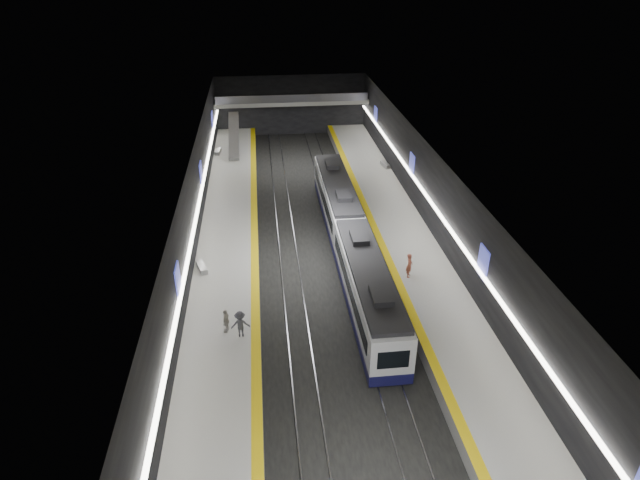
{
  "coord_description": "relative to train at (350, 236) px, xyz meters",
  "views": [
    {
      "loc": [
        -4.27,
        -36.82,
        22.95
      ],
      "look_at": [
        -0.01,
        0.44,
        2.2
      ],
      "focal_mm": 30.0,
      "sensor_mm": 36.0,
      "label": 1
    }
  ],
  "objects": [
    {
      "name": "ground",
      "position": [
        -2.5,
        -0.75,
        -2.2
      ],
      "size": [
        70.0,
        70.0,
        0.0
      ],
      "primitive_type": "plane",
      "color": "black",
      "rests_on": "ground"
    },
    {
      "name": "ceiling",
      "position": [
        -2.5,
        -0.75,
        5.8
      ],
      "size": [
        20.0,
        70.0,
        0.04
      ],
      "primitive_type": "cube",
      "rotation": [
        3.14,
        0.0,
        0.0
      ],
      "color": "beige",
      "rests_on": "wall_left"
    },
    {
      "name": "wall_left",
      "position": [
        -12.5,
        -0.75,
        1.8
      ],
      "size": [
        0.04,
        70.0,
        8.0
      ],
      "primitive_type": "cube",
      "color": "black",
      "rests_on": "ground"
    },
    {
      "name": "wall_right",
      "position": [
        7.5,
        -0.75,
        1.8
      ],
      "size": [
        0.04,
        70.0,
        8.0
      ],
      "primitive_type": "cube",
      "color": "black",
      "rests_on": "ground"
    },
    {
      "name": "wall_back",
      "position": [
        -2.5,
        34.25,
        1.8
      ],
      "size": [
        20.0,
        0.04,
        8.0
      ],
      "primitive_type": "cube",
      "color": "black",
      "rests_on": "ground"
    },
    {
      "name": "platform_left",
      "position": [
        -10.0,
        -0.75,
        -1.7
      ],
      "size": [
        5.0,
        70.0,
        1.0
      ],
      "primitive_type": "cube",
      "color": "slate",
      "rests_on": "ground"
    },
    {
      "name": "tile_surface_left",
      "position": [
        -10.0,
        -0.75,
        -1.19
      ],
      "size": [
        5.0,
        70.0,
        0.02
      ],
      "primitive_type": "cube",
      "color": "#B1B1AC",
      "rests_on": "platform_left"
    },
    {
      "name": "tactile_strip_left",
      "position": [
        -7.8,
        -0.75,
        -1.18
      ],
      "size": [
        0.6,
        70.0,
        0.02
      ],
      "primitive_type": "cube",
      "color": "yellow",
      "rests_on": "platform_left"
    },
    {
      "name": "platform_right",
      "position": [
        5.0,
        -0.75,
        -1.7
      ],
      "size": [
        5.0,
        70.0,
        1.0
      ],
      "primitive_type": "cube",
      "color": "slate",
      "rests_on": "ground"
    },
    {
      "name": "tile_surface_right",
      "position": [
        5.0,
        -0.75,
        -1.19
      ],
      "size": [
        5.0,
        70.0,
        0.02
      ],
      "primitive_type": "cube",
      "color": "#B1B1AC",
      "rests_on": "platform_right"
    },
    {
      "name": "tactile_strip_right",
      "position": [
        2.8,
        -0.75,
        -1.18
      ],
      "size": [
        0.6,
        70.0,
        0.02
      ],
      "primitive_type": "cube",
      "color": "yellow",
      "rests_on": "platform_right"
    },
    {
      "name": "rails",
      "position": [
        -2.5,
        -0.75,
        -2.14
      ],
      "size": [
        6.52,
        70.0,
        0.12
      ],
      "color": "gray",
      "rests_on": "ground"
    },
    {
      "name": "train",
      "position": [
        0.0,
        0.0,
        0.0
      ],
      "size": [
        2.69,
        30.05,
        3.6
      ],
      "color": "#11103C",
      "rests_on": "ground"
    },
    {
      "name": "ad_posters",
      "position": [
        -2.5,
        0.25,
        2.3
      ],
      "size": [
        19.94,
        53.5,
        2.2
      ],
      "color": "#4147C4",
      "rests_on": "wall_left"
    },
    {
      "name": "cove_light_left",
      "position": [
        -12.3,
        -0.75,
        1.6
      ],
      "size": [
        0.25,
        68.6,
        0.12
      ],
      "primitive_type": "cube",
      "color": "white",
      "rests_on": "wall_left"
    },
    {
      "name": "cove_light_right",
      "position": [
        7.3,
        -0.75,
        1.6
      ],
      "size": [
        0.25,
        68.6,
        0.12
      ],
      "primitive_type": "cube",
      "color": "white",
      "rests_on": "wall_right"
    },
    {
      "name": "mezzanine_bridge",
      "position": [
        -2.5,
        32.18,
        2.84
      ],
      "size": [
        20.0,
        3.0,
        1.5
      ],
      "color": "gray",
      "rests_on": "wall_left"
    },
    {
      "name": "escalator",
      "position": [
        -10.0,
        25.25,
        0.7
      ],
      "size": [
        1.2,
        7.5,
        3.92
      ],
      "primitive_type": "cube",
      "rotation": [
        0.44,
        0.0,
        0.0
      ],
      "color": "#99999E",
      "rests_on": "platform_left"
    },
    {
      "name": "bench_left_near",
      "position": [
        -11.86,
        -1.83,
        -0.97
      ],
      "size": [
        1.06,
        1.89,
        0.45
      ],
      "primitive_type": "cube",
      "rotation": [
        0.0,
        0.0,
        0.32
      ],
      "color": "#99999E",
      "rests_on": "platform_left"
    },
    {
      "name": "bench_left_far",
      "position": [
        -12.0,
        24.66,
        -0.96
      ],
      "size": [
        0.69,
        1.93,
        0.46
      ],
      "primitive_type": "cube",
      "rotation": [
        0.0,
        0.0,
        -0.09
      ],
      "color": "#99999E",
      "rests_on": "platform_left"
    },
    {
      "name": "bench_right_far",
      "position": [
        7.0,
        18.02,
        -0.98
      ],
      "size": [
        0.86,
        1.86,
        0.44
      ],
      "primitive_type": "cube",
      "rotation": [
        0.0,
        0.0,
        0.21
      ],
      "color": "#99999E",
      "rests_on": "platform_right"
    },
    {
      "name": "passenger_right_a",
      "position": [
        3.74,
        -4.55,
        -0.24
      ],
      "size": [
        0.67,
        0.81,
        1.92
      ],
      "primitive_type": "imported",
      "rotation": [
        0.0,
        0.0,
        1.23
      ],
      "color": "#B35842",
      "rests_on": "platform_right"
    },
    {
      "name": "passenger_left_a",
      "position": [
        -9.63,
        -9.63,
        -0.35
      ],
      "size": [
        0.62,
        1.06,
        1.69
      ],
      "primitive_type": "imported",
      "rotation": [
        0.0,
        0.0,
        -1.8
      ],
      "color": "#BAB5AA",
      "rests_on": "platform_left"
    },
    {
      "name": "passenger_left_b",
      "position": [
        -8.71,
        -10.21,
        -0.27
      ],
      "size": [
        1.21,
        0.71,
        1.85
      ],
      "primitive_type": "imported",
      "rotation": [
        0.0,
        0.0,
        3.16
      ],
      "color": "#3B3C43",
      "rests_on": "platform_left"
    }
  ]
}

